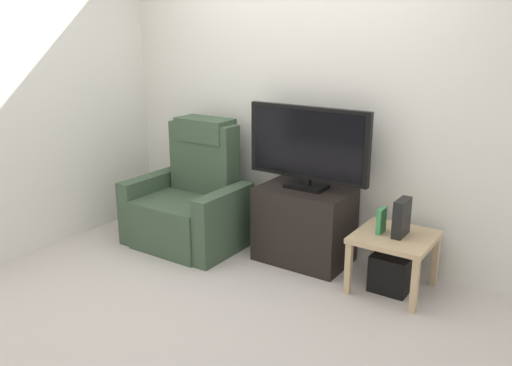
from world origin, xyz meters
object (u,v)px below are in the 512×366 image
(television, at_px, (308,146))
(game_console, at_px, (402,218))
(recliner_armchair, at_px, (191,202))
(book_upright, at_px, (381,221))
(subwoofer_box, at_px, (392,272))
(side_table, at_px, (394,243))
(tv_stand, at_px, (304,225))

(television, xyz_separation_m, game_console, (0.81, -0.09, -0.40))
(recliner_armchair, bearing_deg, book_upright, -7.91)
(television, xyz_separation_m, subwoofer_box, (0.78, -0.10, -0.82))
(recliner_armchair, height_order, game_console, recliner_armchair)
(television, bearing_deg, game_console, -6.40)
(side_table, height_order, subwoofer_box, side_table)
(side_table, bearing_deg, television, 172.59)
(recliner_armchair, bearing_deg, television, 1.11)
(side_table, distance_m, game_console, 0.20)
(tv_stand, xyz_separation_m, book_upright, (0.68, -0.10, 0.21))
(subwoofer_box, bearing_deg, book_upright, -168.69)
(subwoofer_box, distance_m, book_upright, 0.39)
(recliner_armchair, height_order, subwoofer_box, recliner_armchair)
(tv_stand, xyz_separation_m, subwoofer_box, (0.78, -0.08, -0.17))
(television, xyz_separation_m, book_upright, (0.68, -0.12, -0.44))
(television, bearing_deg, recliner_armchair, -167.37)
(recliner_armchair, xyz_separation_m, game_console, (1.83, 0.14, 0.19))
(recliner_armchair, xyz_separation_m, subwoofer_box, (1.80, 0.13, -0.24))
(television, relative_size, recliner_armchair, 0.95)
(side_table, xyz_separation_m, game_console, (0.03, 0.01, 0.20))
(subwoofer_box, bearing_deg, television, 172.59)
(side_table, relative_size, subwoofer_box, 1.99)
(television, bearing_deg, side_table, -7.41)
(television, distance_m, game_console, 0.91)
(book_upright, bearing_deg, recliner_armchair, -176.38)
(recliner_armchair, bearing_deg, tv_stand, 0.10)
(tv_stand, height_order, game_console, game_console)
(book_upright, relative_size, game_console, 0.68)
(tv_stand, xyz_separation_m, game_console, (0.81, -0.07, 0.25))
(book_upright, bearing_deg, subwoofer_box, 11.31)
(book_upright, bearing_deg, game_console, 12.53)
(tv_stand, distance_m, game_console, 0.85)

